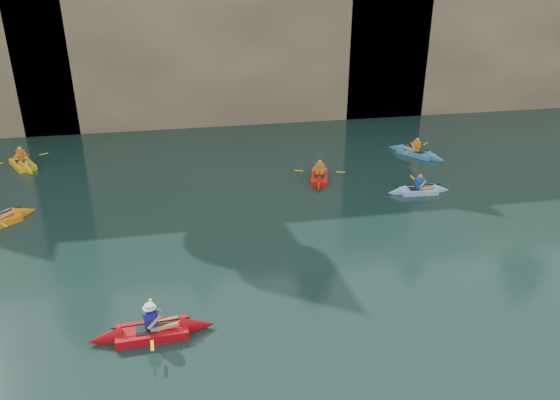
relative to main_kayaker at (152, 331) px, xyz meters
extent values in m
plane|color=black|center=(2.49, -2.09, -0.17)|extent=(160.00, 160.00, 0.00)
cube|color=tan|center=(2.49, 27.91, 5.83)|extent=(70.00, 16.00, 12.00)
cube|color=#9E8860|center=(4.49, 20.51, 5.53)|extent=(24.00, 2.40, 11.40)
cube|color=#9E8860|center=(24.49, 20.51, 4.75)|extent=(26.00, 2.40, 9.84)
cube|color=black|center=(-1.51, 19.86, 1.43)|extent=(3.50, 1.00, 3.20)
cube|color=black|center=(12.49, 19.86, 2.08)|extent=(5.00, 1.00, 4.50)
cube|color=red|center=(0.00, 0.00, -0.02)|extent=(2.71, 0.97, 0.30)
cone|color=red|center=(1.25, 0.06, -0.02)|extent=(0.98, 0.84, 0.80)
cone|color=red|center=(-1.25, -0.06, -0.02)|extent=(0.98, 0.84, 0.80)
cube|color=black|center=(-0.15, -0.01, 0.10)|extent=(0.57, 0.53, 0.04)
cube|color=navy|center=(0.00, 0.00, 0.40)|extent=(0.36, 0.24, 0.51)
sphere|color=tan|center=(0.00, 0.00, 0.76)|extent=(0.21, 0.21, 0.21)
cylinder|color=black|center=(0.00, 0.00, 0.27)|extent=(2.12, 0.14, 0.04)
cube|color=yellow|center=(-0.05, 0.96, 0.27)|extent=(0.10, 0.42, 0.02)
cube|color=yellow|center=(0.05, -0.96, 0.27)|extent=(0.10, 0.42, 0.02)
cylinder|color=white|center=(0.00, 0.00, 0.80)|extent=(0.36, 0.36, 0.10)
cone|color=orange|center=(-5.21, 8.66, -0.02)|extent=(1.25, 1.23, 0.81)
cube|color=yellow|center=(-5.51, 7.01, 0.26)|extent=(0.33, 0.38, 0.02)
cube|color=#93BFF6|center=(11.24, 7.78, -0.05)|extent=(2.20, 0.83, 0.24)
cone|color=#93BFF6|center=(12.26, 7.72, -0.05)|extent=(0.80, 0.72, 0.67)
cone|color=#93BFF6|center=(10.23, 7.85, -0.05)|extent=(0.80, 0.72, 0.67)
cube|color=black|center=(11.09, 7.79, 0.04)|extent=(0.58, 0.45, 0.04)
cube|color=#1C469C|center=(11.24, 7.78, 0.30)|extent=(0.32, 0.22, 0.45)
sphere|color=tan|center=(11.24, 7.78, 0.62)|extent=(0.19, 0.19, 0.19)
cylinder|color=black|center=(11.24, 7.78, 0.21)|extent=(1.98, 0.16, 0.04)
cube|color=yellow|center=(11.30, 8.67, 0.21)|extent=(0.11, 0.42, 0.02)
cube|color=yellow|center=(11.19, 6.90, 0.21)|extent=(0.11, 0.42, 0.02)
cube|color=red|center=(7.36, 10.12, -0.04)|extent=(1.41, 2.61, 0.26)
cone|color=red|center=(7.69, 11.25, -0.04)|extent=(0.94, 1.05, 0.72)
cone|color=red|center=(7.04, 8.99, -0.04)|extent=(0.94, 1.05, 0.72)
cube|color=black|center=(7.32, 9.98, 0.06)|extent=(0.58, 0.65, 0.04)
cube|color=orange|center=(7.36, 10.12, 0.34)|extent=(0.29, 0.37, 0.48)
sphere|color=tan|center=(7.36, 10.12, 0.69)|extent=(0.20, 0.20, 0.20)
cylinder|color=black|center=(7.36, 10.12, 0.23)|extent=(0.62, 2.06, 0.04)
cube|color=yellow|center=(6.44, 10.39, 0.23)|extent=(0.43, 0.19, 0.02)
cube|color=yellow|center=(8.29, 9.86, 0.23)|extent=(0.43, 0.19, 0.02)
cube|color=yellow|center=(-6.55, 14.39, -0.03)|extent=(1.89, 2.54, 0.29)
cone|color=yellow|center=(-6.00, 13.38, -0.03)|extent=(1.10, 1.13, 0.79)
cone|color=yellow|center=(-7.11, 15.40, -0.03)|extent=(1.10, 1.13, 0.79)
cube|color=black|center=(-6.63, 14.52, 0.09)|extent=(0.69, 0.72, 0.04)
cube|color=orange|center=(-6.55, 14.39, 0.39)|extent=(0.37, 0.42, 0.53)
sphere|color=tan|center=(-6.55, 14.39, 0.77)|extent=(0.22, 0.22, 0.22)
cylinder|color=black|center=(-6.55, 14.39, 0.26)|extent=(1.14, 2.06, 0.04)
cube|color=yellow|center=(-5.62, 14.90, 0.26)|extent=(0.41, 0.27, 0.02)
cube|color=#3884C0|center=(13.09, 12.34, -0.04)|extent=(2.13, 2.49, 0.26)
cone|color=#3884C0|center=(12.37, 13.30, -0.04)|extent=(1.11, 1.15, 0.71)
cone|color=#3884C0|center=(13.81, 11.38, -0.04)|extent=(1.11, 1.15, 0.71)
cube|color=black|center=(13.18, 12.22, 0.06)|extent=(0.69, 0.71, 0.04)
cube|color=orange|center=(13.09, 12.34, 0.34)|extent=(0.36, 0.38, 0.48)
sphere|color=tan|center=(13.09, 12.34, 0.68)|extent=(0.20, 0.20, 0.20)
cylinder|color=black|center=(13.09, 12.34, 0.23)|extent=(1.29, 1.71, 0.04)
cube|color=yellow|center=(12.33, 11.77, 0.23)|extent=(0.38, 0.32, 0.02)
cube|color=yellow|center=(13.85, 12.91, 0.23)|extent=(0.38, 0.32, 0.02)
camera|label=1|loc=(1.21, -12.56, 9.55)|focal=35.00mm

